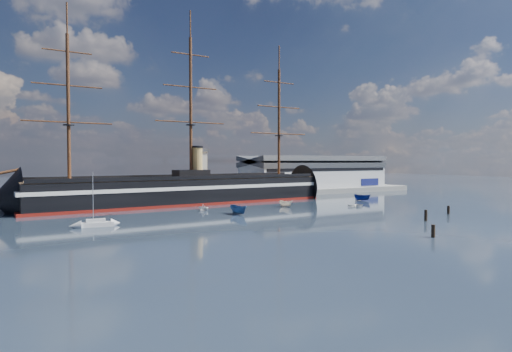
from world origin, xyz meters
TOP-DOWN VIEW (x-y plane):
  - ground at (0.00, 40.00)m, footprint 600.00×600.00m
  - quay at (10.00, 76.00)m, footprint 180.00×18.00m
  - warehouse at (58.00, 80.00)m, footprint 63.00×21.00m
  - quay_tower at (3.00, 73.00)m, footprint 5.00×5.00m
  - warship at (-9.12, 60.00)m, footprint 113.21×20.10m
  - sailboat at (-38.96, 27.26)m, footprint 6.98×2.92m
  - motorboat_a at (-5.47, 29.95)m, footprint 7.34×3.28m
  - motorboat_c at (14.00, 37.79)m, footprint 5.83×2.93m
  - motorboat_d at (-9.54, 41.66)m, footprint 5.67×4.33m
  - motorboat_e at (31.24, 28.06)m, footprint 2.14×2.93m
  - motorboat_f at (46.15, 40.45)m, footprint 7.11×4.49m
  - piling_near_mid at (7.59, -14.58)m, footprint 0.64×0.64m
  - piling_near_right at (23.60, -0.92)m, footprint 0.64×0.64m
  - piling_far_right at (38.60, 4.06)m, footprint 0.64×0.64m

SIDE VIEW (x-z plane):
  - ground at x=0.00m, z-range 0.00..0.00m
  - quay at x=10.00m, z-range -1.00..1.00m
  - motorboat_a at x=-5.47m, z-range -1.43..1.43m
  - motorboat_c at x=14.00m, z-range -1.11..1.11m
  - motorboat_d at x=-9.54m, z-range -0.95..0.95m
  - motorboat_e at x=31.24m, z-range -0.64..0.64m
  - motorboat_f at x=46.15m, z-range -1.33..1.33m
  - piling_near_mid at x=7.59m, z-range -1.45..1.45m
  - piling_near_right at x=23.60m, z-range -1.55..1.55m
  - piling_far_right at x=38.60m, z-range -1.37..1.37m
  - sailboat at x=-38.96m, z-range -4.72..6.10m
  - warship at x=-9.12m, z-range -22.93..31.01m
  - warehouse at x=58.00m, z-range 2.18..13.78m
  - quay_tower at x=3.00m, z-range 2.25..17.25m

